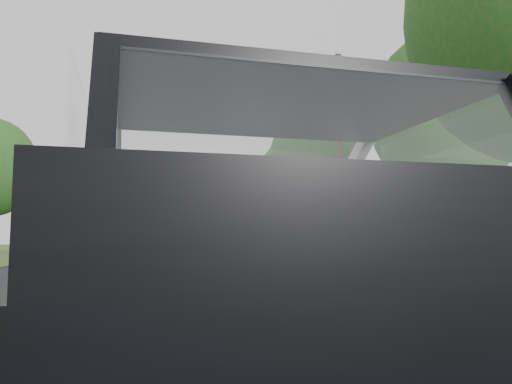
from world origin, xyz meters
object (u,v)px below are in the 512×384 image
other_car (153,237)px  highway_sign (230,229)px  subject_car (258,249)px  utility_pole (340,156)px  cat (265,195)px

other_car → highway_sign: size_ratio=1.82×
subject_car → other_car: other_car is taller
other_car → highway_sign: bearing=73.5°
subject_car → utility_pole: bearing=64.1°
subject_car → cat: size_ratio=7.13×
cat → other_car: 15.31m
subject_car → other_car: (0.22, 15.91, 0.10)m
cat → highway_sign: bearing=70.8°
subject_car → other_car: bearing=89.2°
cat → utility_pole: bearing=55.7°
other_car → highway_sign: (5.05, 10.55, 0.55)m
cat → utility_pole: (6.32, 12.82, 2.61)m
highway_sign → utility_pole: 13.30m
subject_car → other_car: 15.91m
utility_pole → cat: bearing=-116.2°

